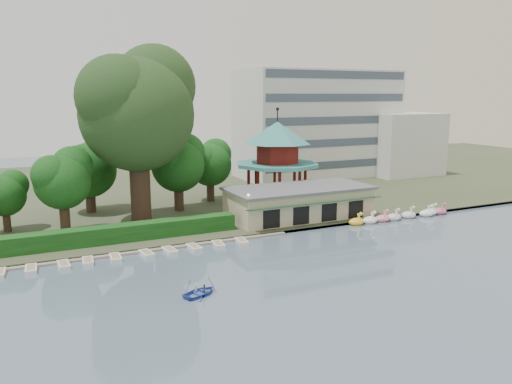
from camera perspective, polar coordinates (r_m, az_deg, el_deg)
ground_plane at (r=42.10m, az=8.13°, el=-11.21°), size 220.00×220.00×0.00m
shore at (r=88.56m, az=-10.58°, el=0.65°), size 220.00×70.00×0.40m
embankment at (r=56.47m, az=-1.54°, el=-5.12°), size 220.00×0.60×0.30m
dock at (r=52.95m, az=-13.56°, el=-6.58°), size 34.00×1.60×0.24m
boathouse at (r=64.38m, az=4.95°, el=-1.11°), size 18.60×9.39×3.90m
pavilion at (r=73.18m, az=2.44°, el=4.44°), size 12.40×12.40×13.50m
office_building at (r=98.09m, az=8.63°, el=7.32°), size 38.00×18.00×20.00m
hedge at (r=55.30m, az=-17.37°, el=-4.75°), size 30.00×2.00×1.80m
lamp_post at (r=57.78m, az=-0.87°, el=-1.49°), size 0.36×0.36×4.28m
big_tree at (r=62.01m, az=-13.36°, el=9.62°), size 15.00×13.98×21.67m
small_trees at (r=65.70m, az=-16.73°, el=2.43°), size 39.85×16.86×10.40m
swan_boats at (r=67.67m, az=16.34°, el=-2.64°), size 15.78×2.15×1.92m
moored_rowboats at (r=51.21m, az=-15.49°, el=-7.21°), size 27.64×2.55×0.36m
rowboat_with_passengers at (r=41.15m, az=-6.40°, el=-11.03°), size 5.15×4.52×2.01m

